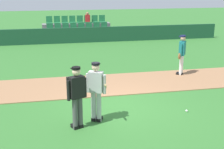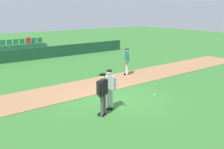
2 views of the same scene
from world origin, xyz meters
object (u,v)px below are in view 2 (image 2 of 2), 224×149
at_px(batter_grey_jersey, 109,88).
at_px(baseball, 154,95).
at_px(runner_teal_jersey, 127,61).
at_px(umpire_home_plate, 103,92).

relative_size(batter_grey_jersey, baseball, 23.78).
bearing_deg(baseball, runner_teal_jersey, 68.64).
bearing_deg(runner_teal_jersey, baseball, -111.36).
bearing_deg(batter_grey_jersey, runner_teal_jersey, 42.18).
bearing_deg(umpire_home_plate, baseball, 6.88).
relative_size(batter_grey_jersey, umpire_home_plate, 1.00).
xyz_separation_m(umpire_home_plate, runner_teal_jersey, (4.98, 4.32, -0.04)).
bearing_deg(baseball, batter_grey_jersey, -178.47).
relative_size(umpire_home_plate, runner_teal_jersey, 1.00).
xyz_separation_m(runner_teal_jersey, baseball, (-1.53, -3.90, -0.93)).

